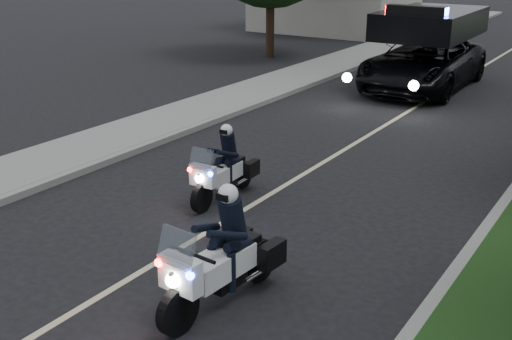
{
  "coord_description": "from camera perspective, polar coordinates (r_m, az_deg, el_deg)",
  "views": [
    {
      "loc": [
        6.18,
        -6.76,
        4.81
      ],
      "look_at": [
        0.47,
        1.96,
        1.0
      ],
      "focal_mm": 44.13,
      "sensor_mm": 36.0,
      "label": 1
    }
  ],
  "objects": [
    {
      "name": "ground",
      "position": [
        10.35,
        -8.23,
        -7.85
      ],
      "size": [
        120.0,
        120.0,
        0.0
      ],
      "primitive_type": "plane",
      "color": "black",
      "rests_on": "ground"
    },
    {
      "name": "curb_left",
      "position": [
        20.23,
        1.65,
        6.54
      ],
      "size": [
        0.2,
        60.0,
        0.15
      ],
      "primitive_type": "cube",
      "color": "gray",
      "rests_on": "ground"
    },
    {
      "name": "sidewalk_left",
      "position": [
        20.81,
        -0.95,
        6.94
      ],
      "size": [
        2.0,
        60.0,
        0.16
      ],
      "primitive_type": "cube",
      "color": "gray",
      "rests_on": "ground"
    },
    {
      "name": "lane_marking",
      "position": [
        18.5,
        12.56,
        4.54
      ],
      "size": [
        0.12,
        50.0,
        0.01
      ],
      "primitive_type": "cube",
      "color": "#BFB78C",
      "rests_on": "ground"
    },
    {
      "name": "police_moto_left",
      "position": [
        12.49,
        -2.91,
        -2.6
      ],
      "size": [
        0.7,
        1.8,
        1.51
      ],
      "primitive_type": null,
      "rotation": [
        0.0,
        0.0,
        0.04
      ],
      "color": "silver",
      "rests_on": "ground"
    },
    {
      "name": "police_moto_right",
      "position": [
        9.06,
        -2.99,
        -12.01
      ],
      "size": [
        0.89,
        2.13,
        1.77
      ],
      "primitive_type": null,
      "rotation": [
        0.0,
        0.0,
        -0.08
      ],
      "color": "white",
      "rests_on": "ground"
    },
    {
      "name": "police_suv",
      "position": [
        22.66,
        14.72,
        7.17
      ],
      "size": [
        3.03,
        6.39,
        3.08
      ],
      "primitive_type": "imported",
      "rotation": [
        0.0,
        0.0,
        0.02
      ],
      "color": "black",
      "rests_on": "ground"
    },
    {
      "name": "bicycle",
      "position": [
        29.57,
        15.68,
        9.99
      ],
      "size": [
        0.69,
        1.91,
        1.0
      ],
      "primitive_type": "imported",
      "rotation": [
        0.0,
        0.0,
        -0.01
      ],
      "color": "black",
      "rests_on": "ground"
    },
    {
      "name": "cyclist",
      "position": [
        29.57,
        15.68,
        9.99
      ],
      "size": [
        0.71,
        0.49,
        1.92
      ],
      "primitive_type": "imported",
      "rotation": [
        0.0,
        0.0,
        3.1
      ],
      "color": "black",
      "rests_on": "ground"
    },
    {
      "name": "tree_left_near",
      "position": [
        28.0,
        1.27,
        10.19
      ],
      "size": [
        5.85,
        5.85,
        9.65
      ],
      "primitive_type": null,
      "rotation": [
        0.0,
        0.0,
        0.01
      ],
      "color": "#143612",
      "rests_on": "ground"
    },
    {
      "name": "tree_left_far",
      "position": [
        35.68,
        7.31,
        12.18
      ],
      "size": [
        8.19,
        8.19,
        10.73
      ],
      "primitive_type": null,
      "rotation": [
        0.0,
        0.0,
        -0.33
      ],
      "color": "#173510",
      "rests_on": "ground"
    }
  ]
}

